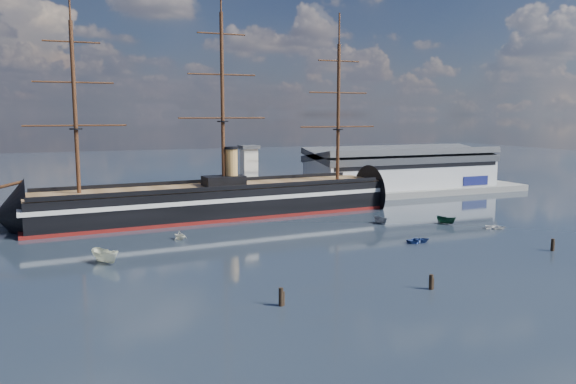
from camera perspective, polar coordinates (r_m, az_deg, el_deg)
name	(u,v)px	position (r m, az deg, el deg)	size (l,w,h in m)	color
ground	(284,229)	(126.38, -0.43, -3.73)	(600.00, 600.00, 0.00)	#1C2635
quay	(269,203)	(162.97, -1.95, -1.11)	(180.00, 18.00, 2.00)	slate
warehouse	(402,168)	(187.58, 11.46, 2.37)	(63.00, 21.00, 11.60)	#B7BABC
quay_tower	(249,171)	(156.59, -3.98, 2.11)	(5.00, 5.00, 15.00)	silver
warship	(210,201)	(140.74, -7.98, -0.95)	(113.34, 21.62, 53.94)	black
motorboat_a	(106,263)	(102.37, -18.02, -6.90)	(7.74, 2.84, 3.10)	white
motorboat_b	(419,243)	(115.64, 13.14, -5.04)	(3.14, 1.25, 1.46)	navy
motorboat_c	(381,224)	(133.82, 9.41, -3.19)	(5.11, 1.87, 2.04)	slate
motorboat_d	(180,239)	(117.58, -10.92, -4.76)	(5.53, 2.39, 2.03)	silver
motorboat_e	(496,229)	(134.33, 20.33, -3.54)	(2.69, 1.08, 1.26)	silver
motorboat_f	(446,224)	(136.74, 15.75, -3.14)	(5.68, 2.08, 2.27)	#113727
piling_near_left	(281,306)	(76.64, -0.71, -11.49)	(0.64, 0.64, 3.21)	black
piling_near_mid	(431,289)	(86.04, 14.31, -9.56)	(0.64, 0.64, 2.93)	black
piling_far_right	(552,251)	(117.11, 25.25, -5.43)	(0.64, 0.64, 3.03)	black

